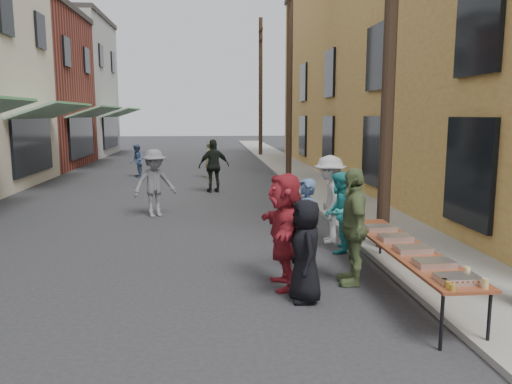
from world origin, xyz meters
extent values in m
plane|color=#28282B|center=(0.00, 0.00, 0.00)|extent=(120.00, 120.00, 0.00)
cube|color=gray|center=(5.00, 15.00, 0.05)|extent=(2.20, 60.00, 0.10)
cube|color=gray|center=(-10.00, 29.00, 4.50)|extent=(8.00, 8.00, 9.00)
cube|color=#B3783F|center=(11.10, 14.00, 5.00)|extent=(10.00, 28.00, 10.00)
cylinder|color=#2D2116|center=(4.30, 3.00, 4.50)|extent=(0.26, 0.26, 9.00)
cylinder|color=#2D2116|center=(4.30, 15.00, 4.50)|extent=(0.26, 0.26, 9.00)
cylinder|color=#2D2116|center=(4.30, 27.00, 4.50)|extent=(0.26, 0.26, 9.00)
cube|color=maroon|center=(3.80, 0.63, 0.73)|extent=(0.70, 4.00, 0.04)
cylinder|color=black|center=(3.51, -1.25, 0.35)|extent=(0.04, 0.04, 0.71)
cylinder|color=black|center=(4.09, -1.25, 0.35)|extent=(0.04, 0.04, 0.71)
cylinder|color=black|center=(3.51, 2.51, 0.35)|extent=(0.04, 0.04, 0.71)
cylinder|color=black|center=(4.09, 2.51, 0.35)|extent=(0.04, 0.04, 0.71)
cube|color=maroon|center=(3.80, -1.02, 0.79)|extent=(0.50, 0.33, 0.08)
cube|color=#B2B2B7|center=(3.80, -0.37, 0.79)|extent=(0.50, 0.33, 0.08)
cube|color=tan|center=(3.80, 0.33, 0.79)|extent=(0.50, 0.33, 0.08)
cube|color=#B2B2B7|center=(3.80, 1.03, 0.79)|extent=(0.50, 0.33, 0.08)
cube|color=tan|center=(3.80, 1.73, 0.79)|extent=(0.50, 0.33, 0.08)
cylinder|color=#A57F26|center=(3.58, -1.32, 0.79)|extent=(0.07, 0.07, 0.08)
cylinder|color=#A57F26|center=(3.58, -1.22, 0.79)|extent=(0.07, 0.07, 0.08)
cylinder|color=#A57F26|center=(3.58, -1.12, 0.79)|extent=(0.07, 0.07, 0.08)
cylinder|color=tan|center=(4.00, -1.27, 0.81)|extent=(0.08, 0.08, 0.12)
imported|color=black|center=(2.22, 0.46, 0.77)|extent=(0.52, 0.77, 1.53)
imported|color=#465F88|center=(2.50, 1.89, 0.83)|extent=(0.45, 0.64, 1.65)
imported|color=teal|center=(3.40, 3.06, 0.81)|extent=(0.90, 0.98, 1.63)
imported|color=beige|center=(3.40, 3.84, 0.95)|extent=(0.88, 1.31, 1.89)
imported|color=#5A6C3F|center=(3.14, 1.16, 0.96)|extent=(0.59, 1.17, 1.91)
imported|color=maroon|center=(2.01, 1.12, 0.93)|extent=(0.58, 1.73, 1.85)
imported|color=slate|center=(-0.64, 7.03, 0.92)|extent=(1.36, 1.14, 1.83)
imported|color=black|center=(1.00, 11.20, 0.95)|extent=(1.19, 0.72, 1.89)
imported|color=brown|center=(0.82, 15.35, 0.80)|extent=(0.60, 0.69, 1.60)
imported|color=#42577F|center=(-2.36, 15.85, 0.73)|extent=(0.70, 0.82, 1.47)
camera|label=1|loc=(0.83, -6.53, 2.74)|focal=35.00mm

